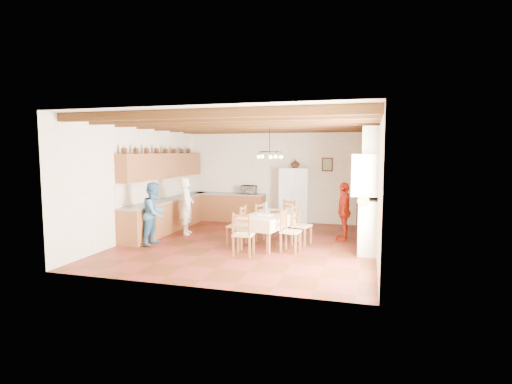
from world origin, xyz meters
TOP-DOWN VIEW (x-y plane):
  - floor at (0.00, 0.00)m, footprint 6.00×6.50m
  - ceiling at (0.00, 0.00)m, footprint 6.00×6.50m
  - wall_back at (0.00, 3.26)m, footprint 6.00×0.02m
  - wall_front at (0.00, -3.26)m, footprint 6.00×0.02m
  - wall_left at (-3.01, 0.00)m, footprint 0.02×6.50m
  - wall_right at (3.01, 0.00)m, footprint 0.02×6.50m
  - ceiling_beams at (0.00, 0.00)m, footprint 6.00×6.30m
  - lower_cabinets_left at (-2.70, 1.05)m, footprint 0.60×4.30m
  - lower_cabinets_back at (-1.55, 2.95)m, footprint 2.30×0.60m
  - countertop_left at (-2.70, 1.05)m, footprint 0.62×4.30m
  - countertop_back at (-1.55, 2.95)m, footprint 2.34×0.62m
  - backsplash_left at (-2.98, 1.05)m, footprint 0.03×4.30m
  - backsplash_back at (-1.55, 3.23)m, footprint 2.30×0.03m
  - upper_cabinets at (-2.83, 1.05)m, footprint 0.35×4.20m
  - fireplace at (2.72, 0.20)m, footprint 0.56×1.60m
  - wall_picture at (1.55, 3.23)m, footprint 0.34×0.03m
  - refrigerator at (0.55, 3.01)m, footprint 0.96×0.82m
  - hutch at (2.75, 2.32)m, footprint 0.53×1.18m
  - dining_table at (0.51, 0.02)m, footprint 1.23×1.87m
  - chandelier at (0.51, 0.02)m, footprint 0.47×0.47m
  - chair_left_near at (-0.25, -0.19)m, footprint 0.41×0.43m
  - chair_left_far at (0.01, 0.44)m, footprint 0.51×0.52m
  - chair_right_near at (1.14, -0.49)m, footprint 0.45×0.47m
  - chair_right_far at (1.26, 0.28)m, footprint 0.50×0.51m
  - chair_end_near at (0.21, -1.09)m, footprint 0.43×0.41m
  - chair_end_far at (0.68, 1.10)m, footprint 0.56×0.55m
  - person_man at (-1.96, 0.64)m, footprint 0.52×0.65m
  - person_woman_blue at (-2.18, -0.68)m, footprint 0.58×0.74m
  - person_woman_red at (2.21, 1.09)m, footprint 0.36×0.87m
  - microwave at (-0.90, 2.95)m, footprint 0.48×0.33m
  - fridge_vase at (0.59, 3.01)m, footprint 0.33×0.33m

SIDE VIEW (x-z plane):
  - floor at x=0.00m, z-range -0.02..0.00m
  - lower_cabinets_left at x=-2.70m, z-range 0.00..0.86m
  - lower_cabinets_back at x=-1.55m, z-range 0.00..0.86m
  - chair_left_near at x=-0.25m, z-range 0.00..0.96m
  - chair_left_far at x=0.01m, z-range 0.00..0.96m
  - chair_right_near at x=1.14m, z-range 0.00..0.96m
  - chair_right_far at x=1.26m, z-range 0.00..0.96m
  - chair_end_near at x=0.21m, z-range 0.00..0.96m
  - chair_end_far at x=0.68m, z-range 0.00..0.96m
  - dining_table at x=0.51m, z-range 0.29..1.05m
  - person_woman_red at x=2.21m, z-range 0.00..1.48m
  - person_woman_blue at x=-2.18m, z-range 0.00..1.52m
  - person_man at x=-1.96m, z-range 0.00..1.56m
  - refrigerator at x=0.55m, z-range 0.00..1.75m
  - countertop_left at x=-2.70m, z-range 0.86..0.90m
  - countertop_back at x=-1.55m, z-range 0.86..0.90m
  - microwave at x=-0.90m, z-range 0.90..1.17m
  - hutch at x=2.75m, z-range 0.00..2.11m
  - backsplash_left at x=-2.98m, z-range 0.90..1.50m
  - backsplash_back at x=-1.55m, z-range 0.90..1.50m
  - fireplace at x=2.72m, z-range 0.00..2.80m
  - wall_back at x=0.00m, z-range 0.00..3.00m
  - wall_front at x=0.00m, z-range 0.00..3.00m
  - wall_left at x=-3.01m, z-range 0.00..3.00m
  - wall_right at x=3.01m, z-range 0.00..3.00m
  - upper_cabinets at x=-2.83m, z-range 1.50..2.20m
  - wall_picture at x=1.55m, z-range 1.64..2.06m
  - fridge_vase at x=0.59m, z-range 1.75..2.02m
  - chandelier at x=0.51m, z-range 2.23..2.27m
  - ceiling_beams at x=0.00m, z-range 2.83..2.99m
  - ceiling at x=0.00m, z-range 3.00..3.02m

